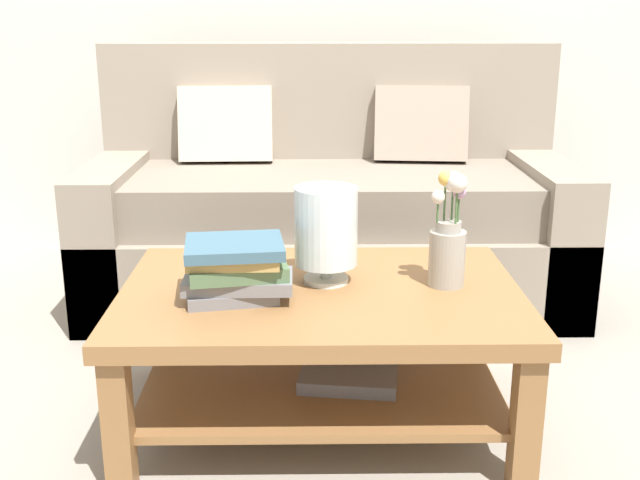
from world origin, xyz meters
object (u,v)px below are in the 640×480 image
object	(u,v)px
couch	(330,212)
coffee_table	(322,326)
flower_pitcher	(448,240)
book_stack_main	(235,269)
glass_hurricane_vase	(326,229)

from	to	relation	value
couch	coffee_table	bearing A→B (deg)	-92.73
couch	flower_pitcher	bearing A→B (deg)	-74.47
couch	book_stack_main	bearing A→B (deg)	-103.63
book_stack_main	flower_pitcher	xyz separation A→B (m)	(0.60, 0.10, 0.05)
couch	book_stack_main	size ratio (longest dim) A/B	6.45
book_stack_main	glass_hurricane_vase	xyz separation A→B (m)	(0.25, 0.13, 0.08)
couch	coffee_table	distance (m)	1.13
book_stack_main	glass_hurricane_vase	world-z (taller)	glass_hurricane_vase
couch	coffee_table	size ratio (longest dim) A/B	1.74
couch	coffee_table	xyz separation A→B (m)	(-0.05, -1.13, -0.05)
coffee_table	book_stack_main	size ratio (longest dim) A/B	3.71
coffee_table	book_stack_main	world-z (taller)	book_stack_main
glass_hurricane_vase	flower_pitcher	bearing A→B (deg)	-5.71
coffee_table	couch	bearing A→B (deg)	87.27
couch	flower_pitcher	size ratio (longest dim) A/B	5.93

